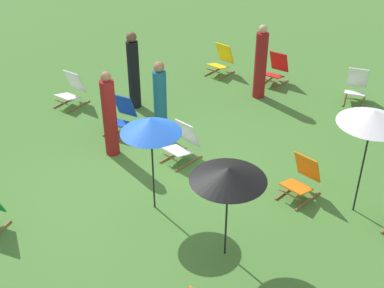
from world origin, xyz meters
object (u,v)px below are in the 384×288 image
(umbrella_3, at_px, (151,125))
(person_3, at_px, (160,103))
(person_1, at_px, (134,71))
(deckchair_5, at_px, (121,116))
(deckchair_10, at_px, (72,90))
(deckchair_2, at_px, (356,87))
(deckchair_0, at_px, (302,179))
(person_2, at_px, (110,116))
(deckchair_8, at_px, (183,143))
(umbrella_1, at_px, (373,117))
(deckchair_3, at_px, (276,70))
(person_0, at_px, (261,64))
(umbrella_0, at_px, (228,174))
(deckchair_4, at_px, (221,61))

(umbrella_3, height_order, person_3, umbrella_3)
(person_1, bearing_deg, deckchair_5, 126.03)
(deckchair_5, distance_m, deckchair_10, 1.84)
(deckchair_2, relative_size, person_3, 0.48)
(deckchair_0, xyz_separation_m, deckchair_2, (-0.41, 4.29, 0.00))
(deckchair_5, bearing_deg, deckchair_0, -5.69)
(deckchair_5, height_order, person_2, person_2)
(deckchair_8, relative_size, umbrella_1, 0.42)
(deckchair_0, relative_size, person_2, 0.46)
(deckchair_3, relative_size, person_0, 0.45)
(person_1, bearing_deg, deckchair_2, -131.52)
(person_2, xyz_separation_m, person_3, (0.48, 1.04, -0.02))
(deckchair_10, distance_m, person_0, 4.61)
(deckchair_0, height_order, person_0, person_0)
(umbrella_1, relative_size, person_1, 1.07)
(deckchair_2, xyz_separation_m, deckchair_3, (-2.07, -0.14, 0.00))
(deckchair_10, relative_size, person_2, 0.46)
(deckchair_3, bearing_deg, person_1, -125.21)
(umbrella_3, distance_m, person_3, 2.52)
(umbrella_3, bearing_deg, umbrella_1, 32.04)
(deckchair_5, relative_size, person_2, 0.46)
(person_0, bearing_deg, deckchair_2, 16.68)
(person_2, bearing_deg, deckchair_3, -61.01)
(deckchair_10, relative_size, umbrella_1, 0.42)
(deckchair_8, distance_m, person_3, 1.07)
(umbrella_0, distance_m, person_3, 3.79)
(deckchair_0, distance_m, deckchair_2, 4.31)
(deckchair_4, xyz_separation_m, umbrella_1, (4.94, -3.77, 1.50))
(deckchair_3, height_order, umbrella_3, umbrella_3)
(person_1, distance_m, person_3, 1.64)
(deckchair_5, distance_m, person_3, 1.06)
(person_0, bearing_deg, umbrella_1, -52.70)
(deckchair_5, relative_size, person_1, 0.45)
(deckchair_4, xyz_separation_m, person_3, (0.66, -3.65, 0.49))
(deckchair_3, relative_size, deckchair_10, 1.00)
(deckchair_3, bearing_deg, deckchair_8, -88.80)
(deckchair_8, relative_size, person_2, 0.46)
(deckchair_8, xyz_separation_m, person_3, (-0.86, 0.43, 0.49))
(person_3, bearing_deg, deckchair_0, -19.27)
(deckchair_3, bearing_deg, deckchair_2, 4.95)
(deckchair_2, bearing_deg, person_0, -165.96)
(deckchair_5, distance_m, person_0, 3.66)
(deckchair_3, xyz_separation_m, umbrella_1, (3.44, -4.03, 1.50))
(person_1, bearing_deg, deckchair_10, 41.38)
(deckchair_8, bearing_deg, person_2, -145.14)
(deckchair_3, bearing_deg, deckchair_0, -58.10)
(umbrella_0, distance_m, umbrella_3, 1.66)
(deckchair_2, distance_m, person_1, 5.39)
(person_0, height_order, person_3, person_0)
(deckchair_0, xyz_separation_m, deckchair_5, (-4.24, 0.03, 0.00))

